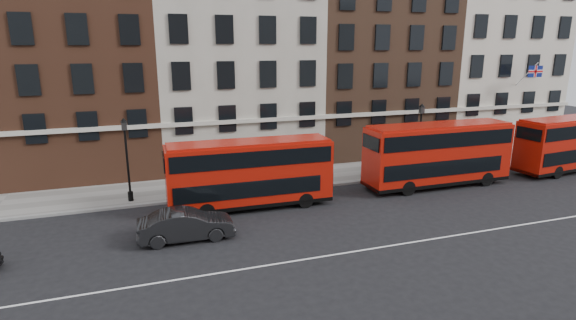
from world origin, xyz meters
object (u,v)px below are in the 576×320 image
object	(u,v)px
bus_c	(438,153)
car_front	(186,225)
traffic_light	(563,133)
bus_b	(250,172)
bus_d	(572,142)

from	to	relation	value
bus_c	car_front	world-z (taller)	bus_c
traffic_light	bus_c	bearing A→B (deg)	-169.82
bus_b	bus_d	size ratio (longest dim) A/B	0.96
bus_b	bus_c	distance (m)	13.55
bus_d	car_front	bearing A→B (deg)	-178.96
car_front	bus_b	bearing A→B (deg)	-49.21
bus_c	car_front	xyz separation A→B (m)	(-17.81, -3.54, -1.61)
bus_d	traffic_light	distance (m)	3.33
bus_c	car_front	distance (m)	18.23
bus_b	car_front	distance (m)	5.72
bus_b	bus_c	xyz separation A→B (m)	(13.55, -0.00, 0.15)
car_front	traffic_light	bearing A→B (deg)	-78.16
bus_d	car_front	size ratio (longest dim) A/B	2.15
bus_c	traffic_light	size ratio (longest dim) A/B	3.27
bus_d	bus_b	bearing A→B (deg)	174.41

